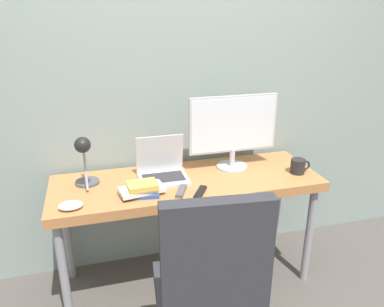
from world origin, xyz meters
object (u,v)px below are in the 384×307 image
(book_stack, at_px, (142,189))
(game_controller, at_px, (71,205))
(laptop, at_px, (162,170))
(office_chair, at_px, (210,288))
(monitor, at_px, (233,128))
(mug, at_px, (298,166))
(desk_lamp, at_px, (84,158))

(book_stack, distance_m, game_controller, 0.40)
(laptop, relative_size, game_controller, 2.30)
(office_chair, bearing_deg, book_stack, 107.04)
(office_chair, relative_size, game_controller, 8.40)
(monitor, distance_m, book_stack, 0.73)
(book_stack, height_order, game_controller, book_stack)
(game_controller, bearing_deg, office_chair, -45.10)
(monitor, bearing_deg, game_controller, -163.55)
(office_chair, bearing_deg, laptop, 92.97)
(mug, bearing_deg, game_controller, -175.99)
(laptop, bearing_deg, game_controller, -154.98)
(laptop, height_order, book_stack, laptop)
(desk_lamp, relative_size, game_controller, 2.62)
(office_chair, bearing_deg, desk_lamp, 121.96)
(book_stack, xyz_separation_m, mug, (1.02, 0.04, 0.01))
(office_chair, xyz_separation_m, mug, (0.82, 0.69, 0.21))
(desk_lamp, bearing_deg, office_chair, -58.04)
(mug, height_order, game_controller, mug)
(monitor, bearing_deg, book_stack, -159.11)
(mug, bearing_deg, desk_lamp, 175.15)
(book_stack, xyz_separation_m, game_controller, (-0.39, -0.06, -0.02))
(game_controller, bearing_deg, desk_lamp, 67.03)
(office_chair, relative_size, mug, 8.08)
(monitor, distance_m, game_controller, 1.11)
(laptop, distance_m, monitor, 0.54)
(laptop, distance_m, book_stack, 0.25)
(monitor, xyz_separation_m, desk_lamp, (-0.94, -0.09, -0.07))
(game_controller, bearing_deg, laptop, 25.02)
(book_stack, bearing_deg, mug, 2.18)
(desk_lamp, distance_m, book_stack, 0.38)
(monitor, height_order, office_chair, monitor)
(laptop, height_order, mug, laptop)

